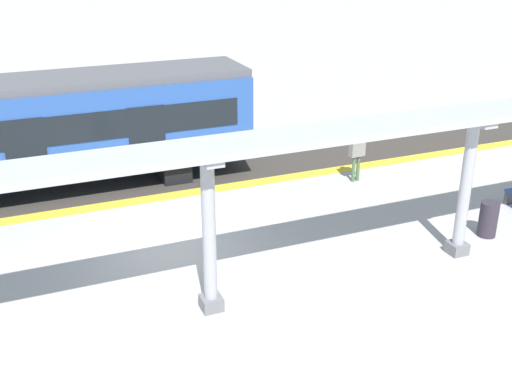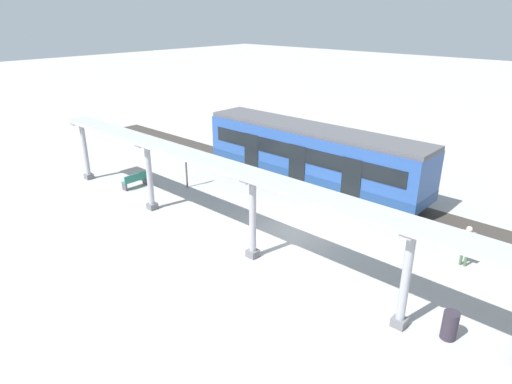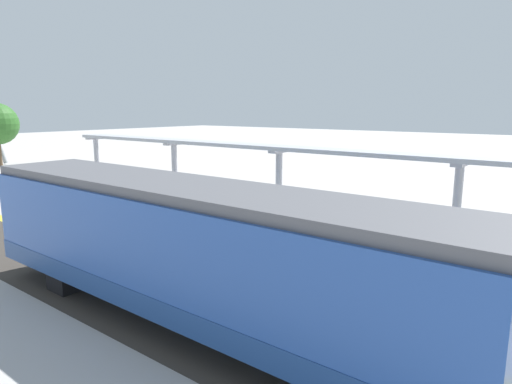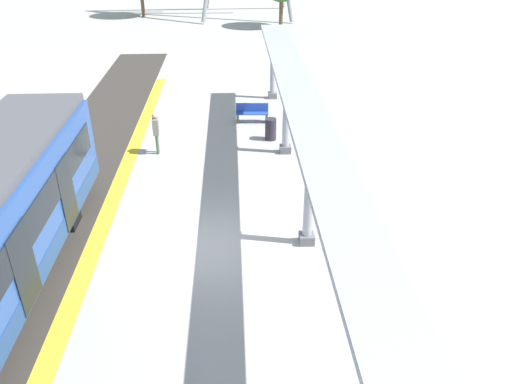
# 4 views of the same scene
# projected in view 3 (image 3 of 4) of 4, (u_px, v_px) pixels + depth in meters

# --- Properties ---
(ground_plane) EXTENTS (176.00, 176.00, 0.00)m
(ground_plane) POSITION_uv_depth(u_px,v_px,m) (234.00, 249.00, 16.61)
(ground_plane) COLOR #A9A6A2
(tactile_edge_strip) EXTENTS (0.54, 34.36, 0.01)m
(tactile_edge_strip) POSITION_uv_depth(u_px,v_px,m) (168.00, 274.00, 14.11)
(tactile_edge_strip) COLOR gold
(tactile_edge_strip) RESTS_ON ground
(trackbed) EXTENTS (3.20, 46.36, 0.01)m
(trackbed) POSITION_uv_depth(u_px,v_px,m) (118.00, 293.00, 12.66)
(trackbed) COLOR #38332D
(trackbed) RESTS_ON ground
(train_near_carriage) EXTENTS (2.65, 13.70, 3.48)m
(train_near_carriage) POSITION_uv_depth(u_px,v_px,m) (189.00, 252.00, 10.53)
(train_near_carriage) COLOR #274C98
(train_near_carriage) RESTS_ON ground
(canopy_pillar_second) EXTENTS (1.10, 0.44, 3.51)m
(canopy_pillar_second) POSITION_uv_depth(u_px,v_px,m) (456.00, 215.00, 14.47)
(canopy_pillar_second) COLOR slate
(canopy_pillar_second) RESTS_ON ground
(canopy_pillar_third) EXTENTS (1.10, 0.44, 3.51)m
(canopy_pillar_third) POSITION_uv_depth(u_px,v_px,m) (279.00, 191.00, 18.70)
(canopy_pillar_third) COLOR slate
(canopy_pillar_third) RESTS_ON ground
(canopy_pillar_fourth) EXTENTS (1.10, 0.44, 3.51)m
(canopy_pillar_fourth) POSITION_uv_depth(u_px,v_px,m) (175.00, 176.00, 22.58)
(canopy_pillar_fourth) COLOR slate
(canopy_pillar_fourth) RESTS_ON ground
(canopy_pillar_fifth) EXTENTS (1.10, 0.44, 3.51)m
(canopy_pillar_fifth) POSITION_uv_depth(u_px,v_px,m) (97.00, 166.00, 26.71)
(canopy_pillar_fifth) COLOR slate
(canopy_pillar_fifth) RESTS_ON ground
(canopy_beam) EXTENTS (1.20, 27.65, 0.16)m
(canopy_beam) POSITION_uv_depth(u_px,v_px,m) (281.00, 148.00, 18.30)
(canopy_beam) COLOR #A8AAB2
(canopy_beam) RESTS_ON canopy_pillar_nearest
(bench_mid_platform) EXTENTS (1.52, 0.50, 0.86)m
(bench_mid_platform) POSITION_uv_depth(u_px,v_px,m) (115.00, 198.00, 24.00)
(bench_mid_platform) COLOR #274AAC
(bench_mid_platform) RESTS_ON ground
(trash_bin) EXTENTS (0.48, 0.48, 0.94)m
(trash_bin) POSITION_uv_depth(u_px,v_px,m) (151.00, 200.00, 23.26)
(trash_bin) COLOR #2E2833
(trash_bin) RESTS_ON ground
(platform_info_sign) EXTENTS (0.56, 0.10, 2.20)m
(platform_info_sign) POSITION_uv_depth(u_px,v_px,m) (466.00, 260.00, 11.49)
(platform_info_sign) COLOR #4C4C51
(platform_info_sign) RESTS_ON ground
(passenger_waiting_near_edge) EXTENTS (0.26, 0.51, 1.73)m
(passenger_waiting_near_edge) POSITION_uv_depth(u_px,v_px,m) (81.00, 207.00, 18.80)
(passenger_waiting_near_edge) COLOR #466340
(passenger_waiting_near_edge) RESTS_ON ground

